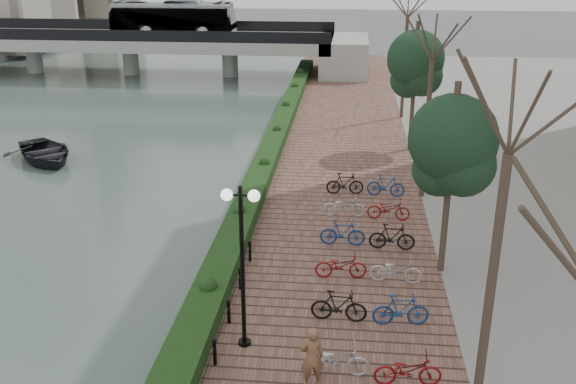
# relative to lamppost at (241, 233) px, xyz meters

# --- Properties ---
(river_water) EXTENTS (30.00, 130.00, 0.02)m
(river_water) POSITION_rel_lamppost_xyz_m (-17.02, 21.00, -3.90)
(river_water) COLOR #495C53
(river_water) RESTS_ON ground
(promenade) EXTENTS (8.00, 75.00, 0.50)m
(promenade) POSITION_rel_lamppost_xyz_m (1.98, 13.50, -3.66)
(promenade) COLOR brown
(promenade) RESTS_ON ground
(hedge) EXTENTS (1.10, 56.00, 0.60)m
(hedge) POSITION_rel_lamppost_xyz_m (-1.42, 16.00, -3.11)
(hedge) COLOR #183412
(hedge) RESTS_ON promenade
(chain_fence) EXTENTS (0.10, 14.10, 0.70)m
(chain_fence) POSITION_rel_lamppost_xyz_m (-0.62, -2.00, -3.06)
(chain_fence) COLOR black
(chain_fence) RESTS_ON promenade
(lamppost) EXTENTS (1.02, 0.32, 4.71)m
(lamppost) POSITION_rel_lamppost_xyz_m (0.00, 0.00, 0.00)
(lamppost) COLOR black
(lamppost) RESTS_ON promenade
(pedestrian) EXTENTS (0.72, 0.58, 1.70)m
(pedestrian) POSITION_rel_lamppost_xyz_m (1.98, -1.62, -2.56)
(pedestrian) COLOR brown
(pedestrian) RESTS_ON promenade
(bicycle_parking) EXTENTS (2.40, 14.69, 1.00)m
(bicycle_parking) POSITION_rel_lamppost_xyz_m (3.48, 5.16, -2.93)
(bicycle_parking) COLOR #BABABF
(bicycle_parking) RESTS_ON promenade
(street_trees) EXTENTS (3.20, 37.12, 6.80)m
(street_trees) POSITION_rel_lamppost_xyz_m (5.98, 8.68, -0.22)
(street_trees) COLOR #33241E
(street_trees) RESTS_ON promenade
(bridge) EXTENTS (36.00, 10.77, 6.50)m
(bridge) POSITION_rel_lamppost_xyz_m (-16.18, 41.00, -0.54)
(bridge) COLOR #979692
(bridge) RESTS_ON ground
(boat) EXTENTS (5.98, 6.08, 1.03)m
(boat) POSITION_rel_lamppost_xyz_m (-13.55, 16.34, -3.37)
(boat) COLOR black
(boat) RESTS_ON river_water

